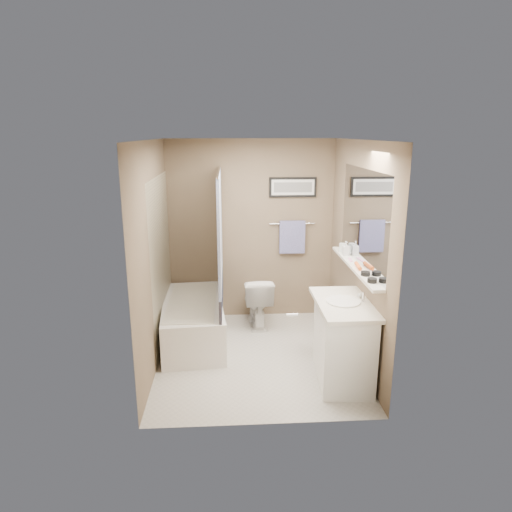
{
  "coord_description": "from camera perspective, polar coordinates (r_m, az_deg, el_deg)",
  "views": [
    {
      "loc": [
        -0.3,
        -4.71,
        2.47
      ],
      "look_at": [
        0.0,
        0.15,
        1.15
      ],
      "focal_mm": 32.0,
      "sensor_mm": 36.0,
      "label": 1
    }
  ],
  "objects": [
    {
      "name": "wall_left",
      "position": [
        4.94,
        -12.49,
        -0.1
      ],
      "size": [
        0.04,
        2.5,
        2.4
      ],
      "primitive_type": "cube",
      "color": "brown",
      "rests_on": "ground"
    },
    {
      "name": "sink_basin",
      "position": [
        4.64,
        10.85,
        -5.59
      ],
      "size": [
        0.34,
        0.34,
        0.01
      ],
      "primitive_type": "cylinder",
      "color": "white",
      "rests_on": "countertop"
    },
    {
      "name": "door_handle",
      "position": [
        3.85,
        4.55,
        -7.34
      ],
      "size": [
        0.1,
        0.02,
        0.02
      ],
      "primitive_type": "cylinder",
      "rotation": [
        0.0,
        1.57,
        0.0
      ],
      "color": "silver",
      "rests_on": "door"
    },
    {
      "name": "curtain_upper",
      "position": [
        5.32,
        -4.55,
        3.52
      ],
      "size": [
        0.03,
        1.45,
        1.28
      ],
      "primitive_type": "cube",
      "color": "silver",
      "rests_on": "curtain_rod"
    },
    {
      "name": "ceiling",
      "position": [
        4.72,
        0.12,
        14.07
      ],
      "size": [
        2.2,
        2.5,
        0.04
      ],
      "primitive_type": "cube",
      "color": "silver",
      "rests_on": "wall_back"
    },
    {
      "name": "art_mat",
      "position": [
        6.03,
        4.64,
        8.55
      ],
      "size": [
        0.56,
        0.0,
        0.2
      ],
      "primitive_type": "cube",
      "color": "white",
      "rests_on": "art_frame"
    },
    {
      "name": "soap_bottle",
      "position": [
        5.3,
        11.17,
        0.96
      ],
      "size": [
        0.08,
        0.08,
        0.16
      ],
      "primitive_type": "imported",
      "rotation": [
        0.0,
        0.0,
        0.1
      ],
      "color": "#999999",
      "rests_on": "shelf"
    },
    {
      "name": "faucet_spout",
      "position": [
        4.68,
        13.26,
        -5.0
      ],
      "size": [
        0.02,
        0.02,
        0.1
      ],
      "primitive_type": "cylinder",
      "color": "silver",
      "rests_on": "countertop"
    },
    {
      "name": "tile_surround",
      "position": [
        5.47,
        -11.72,
        -0.74
      ],
      "size": [
        0.02,
        1.55,
        2.0
      ],
      "primitive_type": "cube",
      "color": "tan",
      "rests_on": "wall_left"
    },
    {
      "name": "bathtub",
      "position": [
        5.66,
        -7.88,
        -8.07
      ],
      "size": [
        0.82,
        1.55,
        0.5
      ],
      "primitive_type": "cube",
      "rotation": [
        0.0,
        0.0,
        0.08
      ],
      "color": "white",
      "rests_on": "ground"
    },
    {
      "name": "candle_bowl_far",
      "position": [
        4.6,
        13.52,
        -2.15
      ],
      "size": [
        0.09,
        0.09,
        0.04
      ],
      "primitive_type": "cylinder",
      "color": "black",
      "rests_on": "shelf"
    },
    {
      "name": "art_frame",
      "position": [
        6.04,
        4.62,
        8.57
      ],
      "size": [
        0.62,
        0.02,
        0.26
      ],
      "primitive_type": "cube",
      "color": "black",
      "rests_on": "wall_back"
    },
    {
      "name": "countertop",
      "position": [
        4.65,
        10.95,
        -5.9
      ],
      "size": [
        0.54,
        0.96,
        0.04
      ],
      "primitive_type": "cube",
      "color": "white",
      "rests_on": "vanity"
    },
    {
      "name": "wall_front",
      "position": [
        3.72,
        1.32,
        -4.83
      ],
      "size": [
        2.2,
        0.04,
        2.4
      ],
      "primitive_type": "cube",
      "color": "brown",
      "rests_on": "ground"
    },
    {
      "name": "candle_bowl_near",
      "position": [
        4.41,
        14.31,
        -2.97
      ],
      "size": [
        0.09,
        0.09,
        0.04
      ],
      "primitive_type": "cylinder",
      "color": "black",
      "rests_on": "shelf"
    },
    {
      "name": "curtain_rod",
      "position": [
        5.23,
        -4.7,
        10.51
      ],
      "size": [
        0.02,
        1.55,
        0.02
      ],
      "primitive_type": "cylinder",
      "rotation": [
        1.57,
        0.0,
        0.0
      ],
      "color": "silver",
      "rests_on": "wall_left"
    },
    {
      "name": "curtain_lower",
      "position": [
        5.54,
        -4.37,
        -4.81
      ],
      "size": [
        0.03,
        1.45,
        0.36
      ],
      "primitive_type": "cube",
      "color": "#232841",
      "rests_on": "curtain_rod"
    },
    {
      "name": "towel_bar",
      "position": [
        6.1,
        4.55,
        4.07
      ],
      "size": [
        0.6,
        0.02,
        0.02
      ],
      "primitive_type": "cylinder",
      "rotation": [
        0.0,
        1.57,
        0.0
      ],
      "color": "silver",
      "rests_on": "wall_back"
    },
    {
      "name": "hair_brush_front",
      "position": [
        4.84,
        12.64,
        -1.21
      ],
      "size": [
        0.06,
        0.22,
        0.04
      ],
      "primitive_type": "cylinder",
      "rotation": [
        1.57,
        0.0,
        -0.09
      ],
      "color": "orange",
      "rests_on": "shelf"
    },
    {
      "name": "vanity",
      "position": [
        4.82,
        10.82,
        -10.56
      ],
      "size": [
        0.56,
        0.93,
        0.8
      ],
      "primitive_type": "cube",
      "rotation": [
        0.0,
        0.0,
        -0.07
      ],
      "color": "white",
      "rests_on": "ground"
    },
    {
      "name": "faucet_knob",
      "position": [
        4.78,
        12.91,
        -4.82
      ],
      "size": [
        0.05,
        0.05,
        0.05
      ],
      "primitive_type": "sphere",
      "color": "silver",
      "rests_on": "countertop"
    },
    {
      "name": "wall_back",
      "position": [
        6.08,
        -0.63,
        3.12
      ],
      "size": [
        2.2,
        0.04,
        2.4
      ],
      "primitive_type": "cube",
      "color": "brown",
      "rests_on": "ground"
    },
    {
      "name": "shelf",
      "position": [
        4.95,
        12.28,
        -1.27
      ],
      "size": [
        0.12,
        1.6,
        0.03
      ],
      "primitive_type": "cube",
      "color": "silver",
      "rests_on": "wall_right"
    },
    {
      "name": "pink_comb",
      "position": [
        5.12,
        11.71,
        -0.45
      ],
      "size": [
        0.05,
        0.16,
        0.01
      ],
      "primitive_type": "cube",
      "rotation": [
        0.0,
        0.0,
        -0.11
      ],
      "color": "pink",
      "rests_on": "shelf"
    },
    {
      "name": "toilet",
      "position": [
        6.03,
        0.14,
        -5.59
      ],
      "size": [
        0.41,
        0.67,
        0.67
      ],
      "primitive_type": "imported",
      "rotation": [
        0.0,
        0.0,
        3.2
      ],
      "color": "white",
      "rests_on": "ground"
    },
    {
      "name": "tub_rim",
      "position": [
        5.57,
        -7.98,
        -5.7
      ],
      "size": [
        0.56,
        1.36,
        0.02
      ],
      "primitive_type": "cube",
      "color": "beige",
      "rests_on": "bathtub"
    },
    {
      "name": "towel",
      "position": [
        6.12,
        4.54,
        2.38
      ],
      "size": [
        0.34,
        0.05,
        0.44
      ],
      "primitive_type": "cube",
      "color": "#9295D5",
      "rests_on": "towel_bar"
    },
    {
      "name": "art_image",
      "position": [
        6.03,
        4.65,
        8.55
      ],
      "size": [
        0.5,
        0.0,
        0.13
      ],
      "primitive_type": "cube",
      "color": "#595959",
      "rests_on": "art_mat"
    },
    {
      "name": "mirror",
      "position": [
        4.84,
        13.25,
        4.65
      ],
      "size": [
        0.02,
        1.6,
        1.0
      ],
      "primitive_type": "cube",
      "color": "silver",
      "rests_on": "wall_right"
    },
    {
      "name": "glass_jar",
      "position": [
        5.45,
        10.76,
        1.04
      ],
      "size": [
        0.08,
        0.08,
        0.1
      ],
      "primitive_type": "cylinder",
      "color": "silver",
      "rests_on": "shelf"
    },
    {
      "name": "ground",
      "position": [
        5.33,
        0.1,
        -12.45
      ],
      "size": [
        2.5,
        2.5,
        0.0
      ],
      "primitive_type": "plane",
      "color": "beige",
      "rests_on": "ground"
    },
    {
      "name": "wall_right",
      "position": [
        5.07,
        12.38,
        0.3
      ],
      "size": [
        0.04,
        2.5,
        2.4
      ],
      "primitive_type": "cube",
      "color": "brown",
      "rests_on": "ground"
    },
    {
      "name": "door",
      "position": [
        3.86,
        9.55,
        -7.44
      ],
      "size": [
        0.8,
        0.02,
        2.0
      ],
      "primitive_type": "cube",
      "color": "silver",
      "rests_on": "wall_front"
    }
  ]
}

